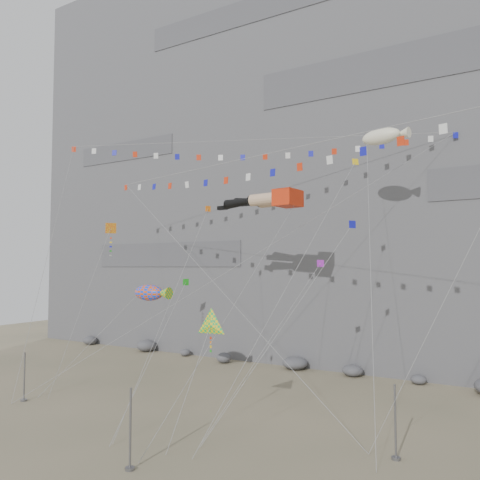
# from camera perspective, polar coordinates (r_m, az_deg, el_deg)

# --- Properties ---
(ground) EXTENTS (120.00, 120.00, 0.00)m
(ground) POSITION_cam_1_polar(r_m,az_deg,el_deg) (35.59, -5.03, -20.46)
(ground) COLOR gray
(ground) RESTS_ON ground
(cliff) EXTENTS (80.00, 28.00, 50.00)m
(cliff) POSITION_cam_1_polar(r_m,az_deg,el_deg) (64.54, 11.99, 9.78)
(cliff) COLOR slate
(cliff) RESTS_ON ground
(talus_boulders) EXTENTS (60.00, 3.00, 1.20)m
(talus_boulders) POSITION_cam_1_polar(r_m,az_deg,el_deg) (49.87, 6.73, -14.71)
(talus_boulders) COLOR #5A5B5F
(talus_boulders) RESTS_ON ground
(anchor_pole_left) EXTENTS (0.12, 0.12, 3.78)m
(anchor_pole_left) POSITION_cam_1_polar(r_m,az_deg,el_deg) (41.83, -24.80, -14.89)
(anchor_pole_left) COLOR slate
(anchor_pole_left) RESTS_ON ground
(anchor_pole_center) EXTENTS (0.12, 0.12, 4.20)m
(anchor_pole_center) POSITION_cam_1_polar(r_m,az_deg,el_deg) (26.84, -13.23, -21.49)
(anchor_pole_center) COLOR slate
(anchor_pole_center) RESTS_ON ground
(anchor_pole_right) EXTENTS (0.12, 0.12, 4.05)m
(anchor_pole_right) POSITION_cam_1_polar(r_m,az_deg,el_deg) (28.78, 18.41, -20.30)
(anchor_pole_right) COLOR slate
(anchor_pole_right) RESTS_ON ground
(legs_kite) EXTENTS (7.94, 17.73, 22.66)m
(legs_kite) POSITION_cam_1_polar(r_m,az_deg,el_deg) (40.16, 3.21, 4.83)
(legs_kite) COLOR red
(legs_kite) RESTS_ON ground
(flag_banner_upper) EXTENTS (33.78, 23.01, 30.32)m
(flag_banner_upper) POSITION_cam_1_polar(r_m,az_deg,el_deg) (45.50, 1.67, 12.09)
(flag_banner_upper) COLOR red
(flag_banner_upper) RESTS_ON ground
(flag_banner_lower) EXTENTS (35.23, 8.71, 21.35)m
(flag_banner_lower) POSITION_cam_1_polar(r_m,az_deg,el_deg) (35.22, 2.47, 10.26)
(flag_banner_lower) COLOR red
(flag_banner_lower) RESTS_ON ground
(harlequin_kite) EXTENTS (2.53, 6.13, 15.08)m
(harlequin_kite) POSITION_cam_1_polar(r_m,az_deg,el_deg) (42.99, -15.49, 1.35)
(harlequin_kite) COLOR red
(harlequin_kite) RESTS_ON ground
(fish_windsock) EXTENTS (8.97, 6.00, 12.02)m
(fish_windsock) POSITION_cam_1_polar(r_m,az_deg,el_deg) (39.83, -11.07, -6.33)
(fish_windsock) COLOR #E44E0B
(fish_windsock) RESTS_ON ground
(delta_kite) EXTENTS (2.23, 4.66, 8.45)m
(delta_kite) POSITION_cam_1_polar(r_m,az_deg,el_deg) (30.57, -3.62, -10.36)
(delta_kite) COLOR yellow
(delta_kite) RESTS_ON ground
(blimp_windsock) EXTENTS (5.06, 15.16, 25.51)m
(blimp_windsock) POSITION_cam_1_polar(r_m,az_deg,el_deg) (41.00, 16.78, 11.94)
(blimp_windsock) COLOR white
(blimp_windsock) RESTS_ON ground
(small_kite_a) EXTENTS (3.25, 14.41, 20.99)m
(small_kite_a) POSITION_cam_1_polar(r_m,az_deg,el_deg) (41.54, -4.08, 3.41)
(small_kite_a) COLOR orange
(small_kite_a) RESTS_ON ground
(small_kite_b) EXTENTS (4.51, 10.58, 15.10)m
(small_kite_b) POSITION_cam_1_polar(r_m,az_deg,el_deg) (35.46, 9.61, -3.11)
(small_kite_b) COLOR purple
(small_kite_b) RESTS_ON ground
(small_kite_c) EXTENTS (1.62, 9.26, 12.75)m
(small_kite_c) POSITION_cam_1_polar(r_m,az_deg,el_deg) (35.96, -6.73, -5.38)
(small_kite_c) COLOR #1AA91A
(small_kite_c) RESTS_ON ground
(small_kite_d) EXTENTS (6.10, 13.48, 23.02)m
(small_kite_d) POSITION_cam_1_polar(r_m,az_deg,el_deg) (35.92, 13.49, 8.54)
(small_kite_d) COLOR yellow
(small_kite_d) RESTS_ON ground
(small_kite_e) EXTENTS (7.18, 9.53, 17.32)m
(small_kite_e) POSITION_cam_1_polar(r_m,az_deg,el_deg) (33.01, 13.29, 1.49)
(small_kite_e) COLOR #1416B2
(small_kite_e) RESTS_ON ground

